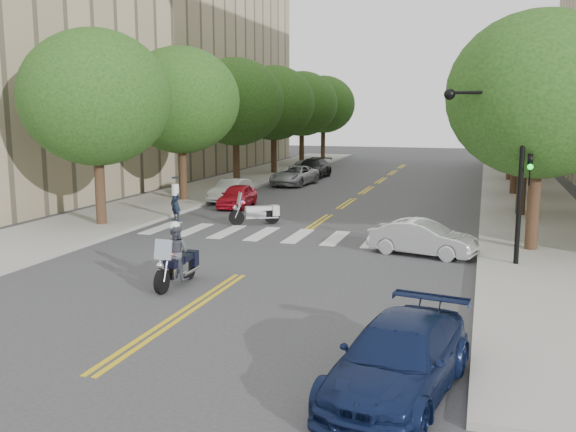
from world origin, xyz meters
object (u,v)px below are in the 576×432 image
at_px(motorcycle_parked, 259,213).
at_px(sedan_blue, 399,359).
at_px(officer_standing, 176,203).
at_px(motorcycle_police, 177,257).
at_px(convertible, 423,238).

bearing_deg(motorcycle_parked, sedan_blue, 175.19).
distance_m(motorcycle_parked, officer_standing, 4.01).
bearing_deg(motorcycle_police, sedan_blue, 142.86).
height_order(motorcycle_police, motorcycle_parked, motorcycle_police).
relative_size(motorcycle_parked, officer_standing, 1.26).
distance_m(motorcycle_police, sedan_blue, 8.94).
bearing_deg(motorcycle_police, officer_standing, -62.76).
relative_size(officer_standing, convertible, 0.44).
distance_m(officer_standing, sedan_blue, 19.63).
relative_size(officer_standing, sedan_blue, 0.35).
bearing_deg(sedan_blue, officer_standing, 138.56).
distance_m(convertible, sedan_blue, 11.52).
relative_size(motorcycle_police, officer_standing, 1.44).
height_order(convertible, sedan_blue, sedan_blue).
bearing_deg(sedan_blue, motorcycle_police, 152.82).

